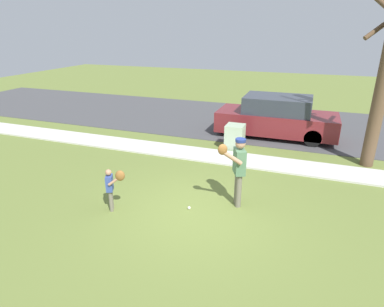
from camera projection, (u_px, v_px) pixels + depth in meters
name	position (u px, v px, depth m)	size (l,w,h in m)	color
ground_plane	(231.00, 160.00, 10.96)	(48.00, 48.00, 0.00)	olive
sidewalk_strip	(232.00, 158.00, 11.04)	(36.00, 1.20, 0.06)	beige
road_surface	(257.00, 122.00, 15.43)	(36.00, 6.80, 0.02)	#424244
person_adult	(238.00, 165.00, 7.81)	(0.64, 0.83, 1.76)	#6B6656
person_child	(112.00, 184.00, 7.70)	(0.58, 0.36, 1.12)	#6B6656
baseball	(189.00, 208.00, 8.01)	(0.07, 0.07, 0.07)	white
utility_cabinet	(235.00, 137.00, 11.85)	(0.65, 0.65, 0.91)	#9EB293
parked_suv_maroon	(276.00, 117.00, 13.14)	(4.70, 1.90, 1.63)	maroon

